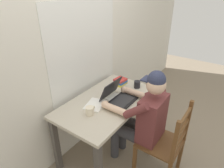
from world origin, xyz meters
The scene contains 12 objects.
ground_plane centered at (0.00, 0.00, 0.00)m, with size 8.00×8.00×0.00m, color gray.
back_wall centered at (0.00, 0.43, 1.30)m, with size 6.00×0.08×2.60m.
desk centered at (0.00, 0.00, 0.64)m, with size 1.22×0.70×0.75m.
seated_person centered at (0.05, -0.42, 0.68)m, with size 0.50×0.60×1.23m.
wooden_chair centered at (0.05, -0.70, 0.45)m, with size 0.42×0.42×0.93m.
laptop centered at (0.07, -0.09, 0.80)m, with size 0.33×0.32×0.22m.
computer_mouse centered at (0.32, -0.13, 0.77)m, with size 0.06×0.10×0.03m, color black.
coffee_mug_white centered at (-0.31, -0.01, 0.79)m, with size 0.12×0.08×0.09m.
coffee_mug_dark centered at (0.46, -0.12, 0.80)m, with size 0.12×0.08×0.09m.
book_stack_main centered at (0.42, 0.10, 0.79)m, with size 0.17×0.14×0.08m.
paper_pile_near_laptop centered at (0.08, -0.06, 0.76)m, with size 0.18×0.17×0.01m, color silver.
paper_pile_back_corner centered at (-0.15, 0.06, 0.76)m, with size 0.24×0.18×0.01m, color white.
Camera 1 is at (-1.53, -1.13, 1.97)m, focal length 31.92 mm.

